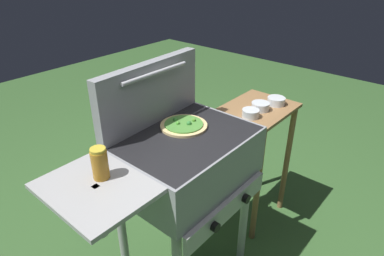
% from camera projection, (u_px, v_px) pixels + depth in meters
% --- Properties ---
extents(grill, '(0.96, 0.53, 0.90)m').
position_uv_depth(grill, '(184.00, 164.00, 1.57)').
color(grill, gray).
rests_on(grill, ground_plane).
extents(grill_lid_open, '(0.63, 0.09, 0.30)m').
position_uv_depth(grill_lid_open, '(150.00, 93.00, 1.57)').
color(grill_lid_open, gray).
rests_on(grill_lid_open, grill).
extents(pizza_veggie, '(0.22, 0.22, 0.03)m').
position_uv_depth(pizza_veggie, '(184.00, 125.00, 1.59)').
color(pizza_veggie, '#E0C17F').
rests_on(pizza_veggie, grill).
extents(sauce_jar, '(0.06, 0.06, 0.13)m').
position_uv_depth(sauce_jar, '(100.00, 163.00, 1.21)').
color(sauce_jar, '#B77A1E').
rests_on(sauce_jar, grill).
extents(prep_table, '(0.44, 0.36, 0.81)m').
position_uv_depth(prep_table, '(255.00, 142.00, 2.11)').
color(prep_table, olive).
rests_on(prep_table, ground_plane).
extents(topping_bowl_near, '(0.11, 0.11, 0.04)m').
position_uv_depth(topping_bowl_near, '(276.00, 101.00, 2.02)').
color(topping_bowl_near, silver).
rests_on(topping_bowl_near, prep_table).
extents(topping_bowl_far, '(0.11, 0.11, 0.04)m').
position_uv_depth(topping_bowl_far, '(260.00, 107.00, 1.95)').
color(topping_bowl_far, silver).
rests_on(topping_bowl_far, prep_table).
extents(topping_bowl_middle, '(0.10, 0.10, 0.04)m').
position_uv_depth(topping_bowl_middle, '(251.00, 114.00, 1.87)').
color(topping_bowl_middle, silver).
rests_on(topping_bowl_middle, prep_table).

